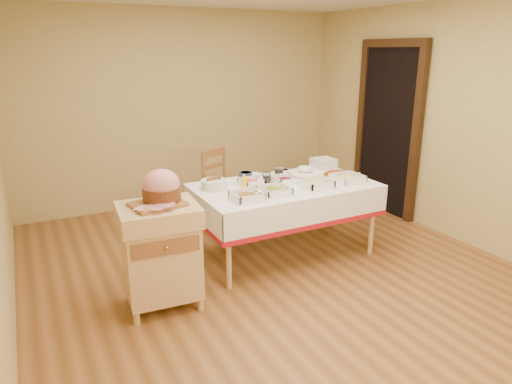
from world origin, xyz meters
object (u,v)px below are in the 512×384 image
butcher_cart (161,250)px  mustard_bottle (244,183)px  plate_stack (324,163)px  preserve_jar_left (266,178)px  brass_platter (338,174)px  ham_on_board (161,189)px  bread_basket (214,184)px  preserve_jar_right (279,173)px  dining_chair (223,188)px  dining_table (284,200)px

butcher_cart → mustard_bottle: (0.96, 0.41, 0.33)m
plate_stack → mustard_bottle: bearing=-162.3°
preserve_jar_left → brass_platter: size_ratio=0.35×
ham_on_board → preserve_jar_left: 1.36m
bread_basket → preserve_jar_right: bearing=4.1°
bread_basket → brass_platter: 1.38m
dining_chair → preserve_jar_left: size_ratio=7.91×
dining_chair → plate_stack: size_ratio=4.03×
plate_stack → preserve_jar_left: bearing=-164.9°
ham_on_board → plate_stack: 2.26m
dining_table → bread_basket: 0.75m
ham_on_board → bread_basket: size_ratio=1.68×
ham_on_board → plate_stack: ham_on_board is taller
butcher_cart → dining_chair: (1.17, 1.43, -0.02)m
mustard_bottle → ham_on_board: bearing=-158.0°
preserve_jar_right → brass_platter: (0.60, -0.23, -0.04)m
dining_table → ham_on_board: 1.49m
butcher_cart → mustard_bottle: 1.10m
bread_basket → mustard_bottle: bearing=-41.3°
butcher_cart → ham_on_board: 0.51m
mustard_bottle → bread_basket: size_ratio=0.68×
dining_chair → preserve_jar_right: dining_chair is taller
ham_on_board → dining_chair: bearing=51.0°
butcher_cart → mustard_bottle: size_ratio=5.09×
preserve_jar_right → dining_table: bearing=-107.0°
preserve_jar_right → bread_basket: 0.77m
ham_on_board → preserve_jar_right: size_ratio=3.34×
ham_on_board → brass_platter: (2.06, 0.40, -0.23)m
plate_stack → brass_platter: plate_stack is taller
ham_on_board → brass_platter: ham_on_board is taller
bread_basket → brass_platter: size_ratio=0.75×
preserve_jar_left → plate_stack: (0.89, 0.24, 0.00)m
bread_basket → brass_platter: (1.37, -0.17, -0.03)m
mustard_bottle → bread_basket: bearing=138.7°
dining_chair → ham_on_board: ham_on_board is taller
preserve_jar_right → ham_on_board: bearing=-156.6°
dining_chair → preserve_jar_right: size_ratio=7.37×
dining_table → brass_platter: bearing=1.5°
butcher_cart → ham_on_board: size_ratio=2.07×
preserve_jar_right → brass_platter: 0.65m
preserve_jar_left → brass_platter: preserve_jar_left is taller
preserve_jar_right → preserve_jar_left: bearing=-152.8°
dining_table → mustard_bottle: 0.52m
butcher_cart → ham_on_board: bearing=38.1°
preserve_jar_right → mustard_bottle: (-0.54, -0.26, 0.02)m
dining_table → plate_stack: (0.74, 0.37, 0.22)m
dining_table → dining_chair: bearing=103.9°
dining_table → preserve_jar_left: (-0.14, 0.13, 0.22)m
dining_table → preserve_jar_left: 0.29m
preserve_jar_left → mustard_bottle: (-0.32, -0.15, 0.02)m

